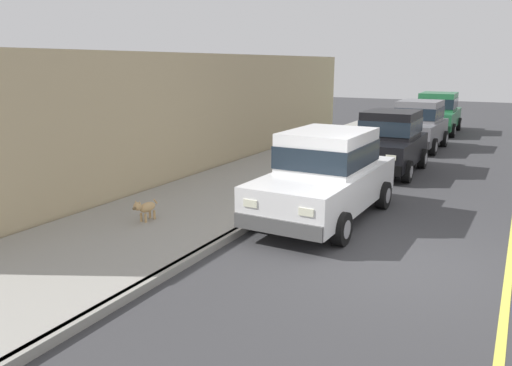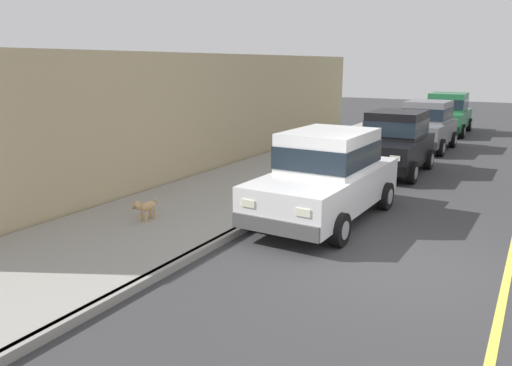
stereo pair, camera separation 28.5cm
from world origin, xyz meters
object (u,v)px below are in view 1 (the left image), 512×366
(car_grey_hatchback, at_px, (418,124))
(dog_tan, at_px, (145,208))
(car_white_sedan, at_px, (326,174))
(car_black_hatchback, at_px, (389,141))
(car_green_sedan, at_px, (437,112))

(car_grey_hatchback, relative_size, dog_tan, 5.09)
(car_white_sedan, xyz_separation_m, car_black_hatchback, (0.01, 5.48, -0.01))
(car_green_sedan, relative_size, dog_tan, 6.16)
(car_grey_hatchback, xyz_separation_m, dog_tan, (-2.99, -12.74, -0.55))
(car_white_sedan, distance_m, car_grey_hatchback, 10.36)
(car_grey_hatchback, distance_m, dog_tan, 13.09)
(car_black_hatchback, xyz_separation_m, dog_tan, (-3.04, -7.86, -0.55))
(dog_tan, bearing_deg, car_black_hatchback, 68.86)
(car_white_sedan, xyz_separation_m, car_grey_hatchback, (-0.04, 10.36, -0.01))
(car_white_sedan, bearing_deg, car_black_hatchback, 89.86)
(car_green_sedan, bearing_deg, car_grey_hatchback, -88.91)
(car_white_sedan, bearing_deg, car_green_sedan, 90.51)
(car_white_sedan, xyz_separation_m, dog_tan, (-3.03, -2.38, -0.55))
(car_grey_hatchback, xyz_separation_m, car_green_sedan, (-0.10, 5.31, 0.01))
(car_green_sedan, distance_m, dog_tan, 18.28)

